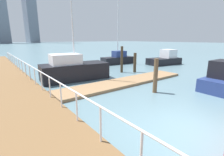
{
  "coord_description": "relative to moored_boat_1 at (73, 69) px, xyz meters",
  "views": [
    {
      "loc": [
        -5.38,
        -2.52,
        3.22
      ],
      "look_at": [
        0.09,
        4.65,
        1.05
      ],
      "focal_mm": 26.26,
      "sensor_mm": 36.0,
      "label": 1
    }
  ],
  "objects": [
    {
      "name": "moored_boat_4",
      "position": [
        12.85,
        0.45,
        -0.2
      ],
      "size": [
        4.64,
        2.66,
        1.89
      ],
      "color": "black",
      "rests_on": "ground_plane"
    },
    {
      "name": "floating_dock",
      "position": [
        2.27,
        -3.39,
        -0.77
      ],
      "size": [
        11.51,
        2.0,
        0.18
      ],
      "primitive_type": "cube",
      "color": "#93704C",
      "rests_on": "ground_plane"
    },
    {
      "name": "dock_piling_0",
      "position": [
        2.56,
        -6.09,
        0.18
      ],
      "size": [
        0.26,
        0.26,
        2.09
      ],
      "primitive_type": "cylinder",
      "color": "brown",
      "rests_on": "ground_plane"
    },
    {
      "name": "dock_piling_1",
      "position": [
        6.06,
        -0.86,
        0.09
      ],
      "size": [
        0.29,
        0.29,
        1.9
      ],
      "primitive_type": "cylinder",
      "color": "#473826",
      "rests_on": "ground_plane"
    },
    {
      "name": "dock_piling_2",
      "position": [
        4.97,
        -0.16,
        0.41
      ],
      "size": [
        0.25,
        0.25,
        2.53
      ],
      "primitive_type": "cylinder",
      "color": "#473826",
      "rests_on": "ground_plane"
    },
    {
      "name": "moored_boat_2",
      "position": [
        8.31,
        4.49,
        -0.17
      ],
      "size": [
        4.47,
        1.96,
        9.1
      ],
      "color": "black",
      "rests_on": "ground_plane"
    },
    {
      "name": "ground_plane",
      "position": [
        0.02,
        10.38,
        -0.86
      ],
      "size": [
        300.0,
        300.0,
        0.0
      ],
      "primitive_type": "plane",
      "color": "slate"
    },
    {
      "name": "dock_piling_3",
      "position": [
        1.42,
        2.47,
        0.05
      ],
      "size": [
        0.3,
        0.3,
        1.81
      ],
      "primitive_type": "cylinder",
      "color": "brown",
      "rests_on": "ground_plane"
    },
    {
      "name": "boardwalk_railing",
      "position": [
        -3.13,
        -0.45,
        0.37
      ],
      "size": [
        0.06,
        28.59,
        1.08
      ],
      "color": "white",
      "rests_on": "boardwalk"
    },
    {
      "name": "moored_boat_1",
      "position": [
        0.0,
        0.0,
        0.0
      ],
      "size": [
        5.4,
        2.72,
        9.77
      ],
      "color": "black",
      "rests_on": "ground_plane"
    }
  ]
}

